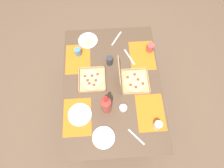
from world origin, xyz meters
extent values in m
plane|color=brown|center=(0.00, 0.00, 0.00)|extent=(6.00, 6.00, 0.00)
cylinder|color=#3F3328|center=(-0.64, -0.43, 0.37)|extent=(0.07, 0.07, 0.73)
cylinder|color=#3F3328|center=(0.64, -0.43, 0.37)|extent=(0.07, 0.07, 0.73)
cylinder|color=#3F3328|center=(-0.64, 0.43, 0.37)|extent=(0.07, 0.07, 0.73)
cylinder|color=#3F3328|center=(0.64, 0.43, 0.37)|extent=(0.07, 0.07, 0.73)
cube|color=brown|center=(0.00, 0.00, 0.75)|extent=(1.39, 0.99, 0.03)
cube|color=orange|center=(-0.31, -0.34, 0.76)|extent=(0.36, 0.26, 0.00)
cube|color=orange|center=(0.31, -0.34, 0.76)|extent=(0.36, 0.26, 0.00)
cube|color=orange|center=(-0.31, 0.34, 0.76)|extent=(0.36, 0.26, 0.00)
cube|color=orange|center=(0.31, 0.34, 0.76)|extent=(0.36, 0.26, 0.00)
cube|color=tan|center=(0.01, -0.23, 0.77)|extent=(0.27, 0.27, 0.01)
cube|color=tan|center=(-0.12, -0.23, 0.78)|extent=(0.01, 0.27, 0.03)
cube|color=tan|center=(0.14, -0.23, 0.78)|extent=(0.01, 0.27, 0.03)
cube|color=tan|center=(0.01, -0.37, 0.78)|extent=(0.27, 0.01, 0.03)
cube|color=tan|center=(0.01, -0.10, 0.78)|extent=(0.27, 0.01, 0.03)
cylinder|color=#E0B76B|center=(0.01, -0.23, 0.78)|extent=(0.24, 0.24, 0.01)
cylinder|color=#EFD67F|center=(0.01, -0.23, 0.78)|extent=(0.21, 0.21, 0.00)
cylinder|color=red|center=(0.08, -0.23, 0.79)|extent=(0.03, 0.03, 0.00)
cylinder|color=red|center=(0.05, -0.16, 0.79)|extent=(0.03, 0.03, 0.00)
cylinder|color=red|center=(-0.03, -0.18, 0.79)|extent=(0.03, 0.03, 0.00)
cylinder|color=red|center=(-0.06, -0.23, 0.79)|extent=(0.03, 0.03, 0.00)
cylinder|color=red|center=(-0.02, -0.31, 0.79)|extent=(0.03, 0.03, 0.00)
cylinder|color=red|center=(0.02, -0.26, 0.79)|extent=(0.03, 0.03, 0.00)
cube|color=tan|center=(0.01, -0.08, 0.93)|extent=(0.27, 0.04, 0.27)
cube|color=tan|center=(0.06, 0.20, 0.77)|extent=(0.27, 0.27, 0.01)
cube|color=tan|center=(-0.08, 0.20, 0.78)|extent=(0.01, 0.27, 0.03)
cube|color=tan|center=(0.19, 0.20, 0.78)|extent=(0.01, 0.27, 0.03)
cube|color=tan|center=(0.06, 0.07, 0.78)|extent=(0.27, 0.01, 0.03)
cube|color=tan|center=(0.06, 0.33, 0.78)|extent=(0.27, 0.01, 0.03)
cylinder|color=#E0B76B|center=(0.06, 0.20, 0.78)|extent=(0.24, 0.24, 0.01)
cylinder|color=#EFD67F|center=(0.06, 0.20, 0.78)|extent=(0.21, 0.21, 0.00)
cylinder|color=red|center=(0.09, 0.20, 0.79)|extent=(0.03, 0.03, 0.00)
cylinder|color=red|center=(0.09, 0.27, 0.79)|extent=(0.03, 0.03, 0.00)
cylinder|color=red|center=(0.05, 0.24, 0.79)|extent=(0.03, 0.03, 0.00)
cylinder|color=red|center=(0.01, 0.22, 0.79)|extent=(0.03, 0.03, 0.00)
cylinder|color=red|center=(-0.01, 0.18, 0.79)|extent=(0.03, 0.03, 0.00)
cylinder|color=red|center=(0.04, 0.16, 0.79)|extent=(0.03, 0.03, 0.00)
cylinder|color=red|center=(0.11, 0.14, 0.79)|extent=(0.03, 0.03, 0.00)
cylinder|color=white|center=(0.54, 0.23, 0.77)|extent=(0.21, 0.21, 0.01)
cylinder|color=white|center=(0.54, 0.23, 0.78)|extent=(0.21, 0.21, 0.01)
cylinder|color=#E0B76B|center=(0.51, 0.23, 0.78)|extent=(0.09, 0.09, 0.01)
cylinder|color=#EFD67F|center=(0.51, 0.23, 0.79)|extent=(0.07, 0.07, 0.00)
cylinder|color=white|center=(-0.52, 0.11, 0.77)|extent=(0.20, 0.20, 0.01)
cylinder|color=white|center=(-0.52, 0.11, 0.78)|extent=(0.20, 0.20, 0.01)
cylinder|color=white|center=(-0.29, 0.32, 0.77)|extent=(0.21, 0.21, 0.01)
cylinder|color=white|center=(-0.29, 0.32, 0.78)|extent=(0.22, 0.22, 0.01)
cylinder|color=#B2382D|center=(-0.25, 0.07, 0.87)|extent=(0.09, 0.09, 0.22)
cone|color=#B2382D|center=(-0.25, 0.07, 1.00)|extent=(0.09, 0.09, 0.04)
cylinder|color=#B2382D|center=(-0.25, 0.07, 1.05)|extent=(0.03, 0.03, 0.06)
cylinder|color=red|center=(-0.25, 0.07, 1.08)|extent=(0.03, 0.03, 0.01)
cylinder|color=#333338|center=(0.24, 0.01, 0.82)|extent=(0.07, 0.07, 0.11)
cylinder|color=#BF4742|center=(0.38, -0.43, 0.81)|extent=(0.08, 0.08, 0.09)
cylinder|color=silver|center=(-0.44, -0.38, 0.81)|extent=(0.07, 0.07, 0.09)
cylinder|color=teal|center=(0.37, 0.34, 0.81)|extent=(0.07, 0.07, 0.09)
cylinder|color=white|center=(-0.26, -0.09, 0.79)|extent=(0.07, 0.07, 0.04)
cube|color=#B7B7BC|center=(-0.53, -0.18, 0.77)|extent=(0.15, 0.14, 0.00)
cube|color=#B7B7BC|center=(0.30, -0.21, 0.77)|extent=(0.20, 0.10, 0.00)
cube|color=#B7B7BC|center=(0.55, -0.09, 0.77)|extent=(0.19, 0.13, 0.00)
camera|label=1|loc=(-0.71, 0.05, 2.46)|focal=29.41mm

